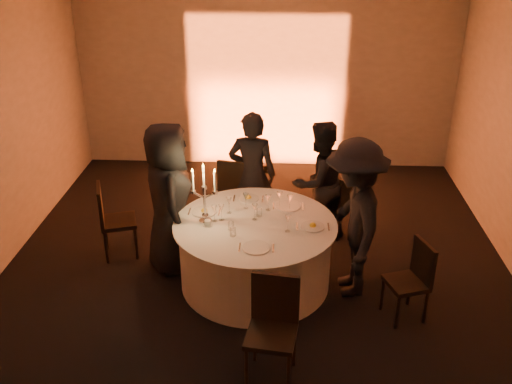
{
  "coord_description": "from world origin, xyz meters",
  "views": [
    {
      "loc": [
        0.28,
        -5.44,
        3.79
      ],
      "look_at": [
        0.0,
        0.2,
        1.05
      ],
      "focal_mm": 40.0,
      "sensor_mm": 36.0,
      "label": 1
    }
  ],
  "objects_px": {
    "guest_back_right": "(319,182)",
    "chair_front": "(273,322)",
    "guest_right": "(354,219)",
    "guest_left": "(169,198)",
    "chair_back_left": "(237,190)",
    "candelabra": "(205,202)",
    "chair_right": "(413,277)",
    "chair_left": "(111,217)",
    "chair_back_right": "(343,201)",
    "guest_back_left": "(252,175)",
    "banquet_table": "(255,253)",
    "coffee_cup": "(208,223)"
  },
  "relations": [
    {
      "from": "chair_back_right",
      "to": "guest_right",
      "type": "xyz_separation_m",
      "value": [
        -0.03,
        -1.23,
        0.41
      ]
    },
    {
      "from": "chair_right",
      "to": "guest_right",
      "type": "bearing_deg",
      "value": -145.96
    },
    {
      "from": "banquet_table",
      "to": "coffee_cup",
      "type": "bearing_deg",
      "value": -171.0
    },
    {
      "from": "chair_back_right",
      "to": "chair_right",
      "type": "bearing_deg",
      "value": 67.83
    },
    {
      "from": "chair_back_left",
      "to": "candelabra",
      "type": "distance_m",
      "value": 1.35
    },
    {
      "from": "banquet_table",
      "to": "guest_left",
      "type": "relative_size",
      "value": 1.0
    },
    {
      "from": "chair_right",
      "to": "chair_front",
      "type": "height_order",
      "value": "chair_front"
    },
    {
      "from": "chair_right",
      "to": "candelabra",
      "type": "height_order",
      "value": "candelabra"
    },
    {
      "from": "banquet_table",
      "to": "chair_front",
      "type": "xyz_separation_m",
      "value": [
        0.23,
        -1.41,
        0.17
      ]
    },
    {
      "from": "chair_back_left",
      "to": "coffee_cup",
      "type": "height_order",
      "value": "chair_back_left"
    },
    {
      "from": "guest_back_right",
      "to": "banquet_table",
      "type": "bearing_deg",
      "value": 20.04
    },
    {
      "from": "chair_back_right",
      "to": "coffee_cup",
      "type": "distance_m",
      "value": 2.03
    },
    {
      "from": "banquet_table",
      "to": "guest_back_left",
      "type": "bearing_deg",
      "value": 94.8
    },
    {
      "from": "chair_back_right",
      "to": "guest_back_left",
      "type": "relative_size",
      "value": 0.52
    },
    {
      "from": "chair_right",
      "to": "candelabra",
      "type": "bearing_deg",
      "value": -122.57
    },
    {
      "from": "chair_back_right",
      "to": "chair_front",
      "type": "xyz_separation_m",
      "value": [
        -0.85,
        -2.56,
        0.07
      ]
    },
    {
      "from": "coffee_cup",
      "to": "chair_left",
      "type": "bearing_deg",
      "value": 154.92
    },
    {
      "from": "banquet_table",
      "to": "guest_left",
      "type": "height_order",
      "value": "guest_left"
    },
    {
      "from": "banquet_table",
      "to": "candelabra",
      "type": "height_order",
      "value": "candelabra"
    },
    {
      "from": "chair_front",
      "to": "coffee_cup",
      "type": "bearing_deg",
      "value": 127.51
    },
    {
      "from": "chair_back_left",
      "to": "chair_left",
      "type": "bearing_deg",
      "value": 39.16
    },
    {
      "from": "banquet_table",
      "to": "guest_left",
      "type": "distance_m",
      "value": 1.16
    },
    {
      "from": "chair_back_right",
      "to": "chair_back_left",
      "type": "bearing_deg",
      "value": -44.84
    },
    {
      "from": "guest_back_right",
      "to": "coffee_cup",
      "type": "relative_size",
      "value": 14.4
    },
    {
      "from": "chair_left",
      "to": "guest_back_left",
      "type": "height_order",
      "value": "guest_back_left"
    },
    {
      "from": "banquet_table",
      "to": "chair_back_right",
      "type": "height_order",
      "value": "chair_back_right"
    },
    {
      "from": "guest_back_right",
      "to": "chair_front",
      "type": "bearing_deg",
      "value": 43.25
    },
    {
      "from": "banquet_table",
      "to": "chair_right",
      "type": "relative_size",
      "value": 2.1
    },
    {
      "from": "chair_front",
      "to": "banquet_table",
      "type": "bearing_deg",
      "value": 107.65
    },
    {
      "from": "chair_left",
      "to": "chair_right",
      "type": "bearing_deg",
      "value": -124.15
    },
    {
      "from": "chair_front",
      "to": "guest_right",
      "type": "relative_size",
      "value": 0.55
    },
    {
      "from": "guest_right",
      "to": "guest_left",
      "type": "bearing_deg",
      "value": -105.04
    },
    {
      "from": "chair_left",
      "to": "coffee_cup",
      "type": "bearing_deg",
      "value": -132.45
    },
    {
      "from": "chair_right",
      "to": "chair_left",
      "type": "bearing_deg",
      "value": -125.87
    },
    {
      "from": "guest_left",
      "to": "coffee_cup",
      "type": "distance_m",
      "value": 0.63
    },
    {
      "from": "coffee_cup",
      "to": "candelabra",
      "type": "relative_size",
      "value": 0.16
    },
    {
      "from": "chair_back_left",
      "to": "candelabra",
      "type": "height_order",
      "value": "candelabra"
    },
    {
      "from": "chair_right",
      "to": "chair_front",
      "type": "relative_size",
      "value": 0.87
    },
    {
      "from": "guest_right",
      "to": "chair_front",
      "type": "bearing_deg",
      "value": -36.24
    },
    {
      "from": "banquet_table",
      "to": "chair_back_left",
      "type": "bearing_deg",
      "value": 103.64
    },
    {
      "from": "chair_back_right",
      "to": "guest_back_left",
      "type": "height_order",
      "value": "guest_back_left"
    },
    {
      "from": "coffee_cup",
      "to": "chair_back_right",
      "type": "bearing_deg",
      "value": 37.69
    },
    {
      "from": "chair_left",
      "to": "guest_right",
      "type": "bearing_deg",
      "value": -119.13
    },
    {
      "from": "chair_left",
      "to": "candelabra",
      "type": "relative_size",
      "value": 1.35
    },
    {
      "from": "candelabra",
      "to": "chair_back_right",
      "type": "bearing_deg",
      "value": 35.2
    },
    {
      "from": "chair_back_right",
      "to": "coffee_cup",
      "type": "height_order",
      "value": "chair_back_right"
    },
    {
      "from": "chair_left",
      "to": "chair_right",
      "type": "height_order",
      "value": "chair_left"
    },
    {
      "from": "guest_left",
      "to": "guest_right",
      "type": "height_order",
      "value": "guest_left"
    },
    {
      "from": "guest_back_left",
      "to": "chair_left",
      "type": "bearing_deg",
      "value": 25.49
    },
    {
      "from": "chair_left",
      "to": "guest_left",
      "type": "xyz_separation_m",
      "value": [
        0.76,
        -0.2,
        0.37
      ]
    }
  ]
}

